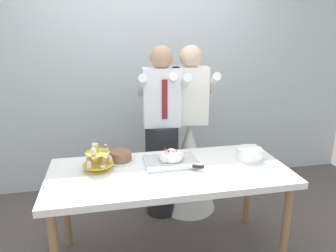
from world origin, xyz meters
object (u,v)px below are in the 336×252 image
plate_stack (250,154)px  person_groom (162,142)px  cupcake_stand (98,160)px  dessert_table (169,179)px  round_cake (121,157)px  person_bride (189,155)px  main_cake_tray (172,159)px

plate_stack → person_groom: person_groom is taller
cupcake_stand → plate_stack: size_ratio=1.13×
dessert_table → round_cake: round_cake is taller
dessert_table → person_bride: size_ratio=1.08×
plate_stack → round_cake: bearing=170.4°
plate_stack → person_groom: 0.88m
main_cake_tray → person_groom: person_groom is taller
dessert_table → plate_stack: 0.69m
dessert_table → main_cake_tray: size_ratio=4.23×
person_bride → dessert_table: bearing=-116.1°
dessert_table → plate_stack: size_ratio=8.82×
round_cake → person_bride: (0.70, 0.48, -0.23)m
plate_stack → person_bride: 0.77m
cupcake_stand → person_groom: (0.59, 0.58, -0.11)m
plate_stack → person_bride: person_bride is taller
person_groom → cupcake_stand: bearing=-135.8°
main_cake_tray → person_groom: bearing=87.1°
round_cake → person_groom: person_groom is taller
cupcake_stand → round_cake: cupcake_stand is taller
cupcake_stand → main_cake_tray: bearing=0.2°
dessert_table → person_bride: bearing=63.9°
main_cake_tray → round_cake: 0.41m
main_cake_tray → dessert_table: bearing=-110.0°
dessert_table → cupcake_stand: cupcake_stand is taller
person_groom → dessert_table: bearing=-95.8°
round_cake → cupcake_stand: bearing=-144.3°
main_cake_tray → person_groom: size_ratio=0.26×
round_cake → person_groom: bearing=47.2°
main_cake_tray → plate_stack: (0.64, -0.05, 0.01)m
dessert_table → person_groom: (0.07, 0.69, 0.05)m
plate_stack → round_cake: size_ratio=0.85×
person_groom → plate_stack: bearing=-45.8°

